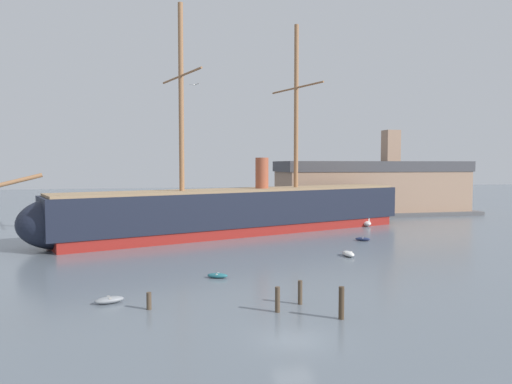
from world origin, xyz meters
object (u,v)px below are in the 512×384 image
dinghy_mid_right (348,254)px  mooring_piling_midwater (300,292)px  dinghy_alongside_stern (363,239)px  dinghy_alongside_bow (120,246)px  dinghy_near_centre (217,276)px  dockside_warehouse_right (372,188)px  tall_ship (243,210)px  sailboat_far_left (41,228)px  motorboat_far_right (365,222)px  dinghy_foreground_left (109,300)px  mooring_piling_right_pair (277,300)px  mooring_piling_left_pair (341,303)px  mooring_piling_nearest (149,301)px  seagull_in_flight (194,85)px

dinghy_mid_right → mooring_piling_midwater: bearing=-123.7°
dinghy_mid_right → dinghy_alongside_stern: 12.44m
dinghy_alongside_bow → mooring_piling_midwater: 33.31m
dinghy_near_centre → dockside_warehouse_right: dockside_warehouse_right is taller
dinghy_near_centre → dockside_warehouse_right: (42.00, 52.41, 5.66)m
tall_ship → dinghy_alongside_stern: size_ratio=30.02×
tall_ship → dinghy_mid_right: bearing=-68.0°
tall_ship → dinghy_near_centre: (-8.19, -29.27, -3.48)m
sailboat_far_left → motorboat_far_right: 56.14m
sailboat_far_left → motorboat_far_right: size_ratio=1.13×
tall_ship → dinghy_alongside_stern: bearing=-36.1°
tall_ship → dinghy_foreground_left: (-17.80, -35.84, -3.45)m
sailboat_far_left → mooring_piling_right_pair: size_ratio=2.68×
tall_ship → dinghy_alongside_bow: tall_ship is taller
dockside_warehouse_right → sailboat_far_left: bearing=-168.9°
tall_ship → dinghy_mid_right: tall_ship is taller
sailboat_far_left → mooring_piling_left_pair: size_ratio=2.19×
mooring_piling_left_pair → dockside_warehouse_right: bearing=62.3°
dinghy_mid_right → dinghy_alongside_bow: 29.75m
mooring_piling_nearest → sailboat_far_left: bearing=110.2°
tall_ship → mooring_piling_right_pair: tall_ship is taller
seagull_in_flight → dinghy_mid_right: bearing=4.7°
dinghy_alongside_stern → dockside_warehouse_right: (18.25, 34.48, 5.65)m
mooring_piling_nearest → dockside_warehouse_right: bearing=51.7°
mooring_piling_right_pair → dockside_warehouse_right: dockside_warehouse_right is taller
dinghy_foreground_left → mooring_piling_right_pair: 13.57m
mooring_piling_nearest → mooring_piling_midwater: size_ratio=0.69×
mooring_piling_right_pair → dinghy_foreground_left: bearing=157.9°
mooring_piling_nearest → dinghy_near_centre: bearing=53.8°
dinghy_alongside_bow → dockside_warehouse_right: dockside_warehouse_right is taller
mooring_piling_nearest → seagull_in_flight: bearing=71.6°
dinghy_alongside_stern → mooring_piling_nearest: mooring_piling_nearest is taller
dinghy_near_centre → dockside_warehouse_right: 67.40m
mooring_piling_right_pair → mooring_piling_midwater: 2.76m
dinghy_alongside_stern → sailboat_far_left: 52.67m
dinghy_mid_right → mooring_piling_nearest: (-23.47, -16.41, 0.35)m
dinghy_foreground_left → sailboat_far_left: size_ratio=0.48×
tall_ship → dinghy_near_centre: size_ratio=31.42×
dinghy_alongside_bow → seagull_in_flight: size_ratio=2.31×
sailboat_far_left → seagull_in_flight: seagull_in_flight is taller
sailboat_far_left → mooring_piling_nearest: 51.54m
mooring_piling_left_pair → dinghy_alongside_stern: bearing=62.5°
dinghy_mid_right → dinghy_alongside_bow: size_ratio=1.00×
dinghy_mid_right → sailboat_far_left: sailboat_far_left is taller
dinghy_alongside_bow → sailboat_far_left: sailboat_far_left is taller
tall_ship → dinghy_near_centre: bearing=-105.6°
tall_ship → dinghy_mid_right: size_ratio=26.79×
dinghy_mid_right → dockside_warehouse_right: dockside_warehouse_right is taller
dinghy_near_centre → mooring_piling_nearest: (-6.51, -8.90, 0.42)m
dinghy_mid_right → dinghy_alongside_stern: size_ratio=1.12×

